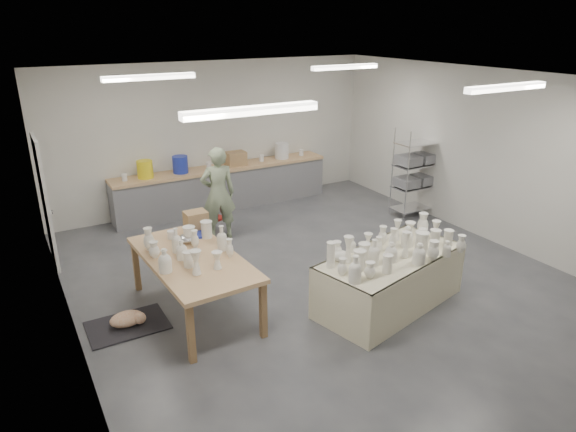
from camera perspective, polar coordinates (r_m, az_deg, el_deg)
room at (r=7.31m, az=2.69°, el=7.59°), size 8.00×8.02×3.00m
back_counter at (r=10.87m, az=-7.21°, el=3.33°), size 4.60×0.60×1.24m
wire_shelf at (r=10.60m, az=14.01°, el=4.86°), size 0.88×0.48×1.80m
drying_table at (r=7.26m, az=11.27°, el=-6.71°), size 2.34×1.52×1.13m
work_table at (r=7.00m, az=-10.71°, el=-4.04°), size 1.20×2.24×1.17m
rug at (r=7.17m, az=-17.40°, el=-11.52°), size 1.00×0.70×0.02m
cat at (r=7.10m, az=-17.30°, el=-10.83°), size 0.52×0.44×0.19m
potter at (r=9.22m, az=-7.77°, el=2.47°), size 0.68×0.51×1.70m
red_stool at (r=9.65m, az=-8.21°, el=-0.33°), size 0.43×0.43×0.31m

